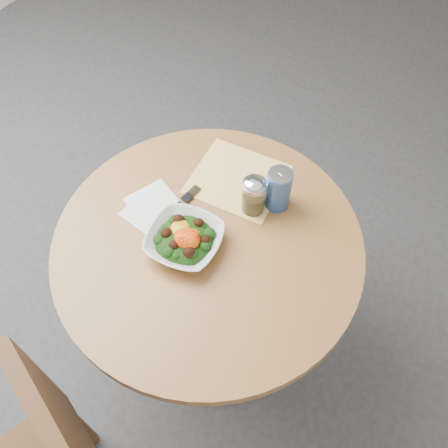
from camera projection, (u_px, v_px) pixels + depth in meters
The scene contains 8 objects.
ground at pixel (213, 337), 2.06m from camera, with size 6.00×6.00×0.00m, color #313134.
table at pixel (209, 274), 1.60m from camera, with size 0.90×0.90×0.75m.
cloth_napkin at pixel (238, 179), 1.56m from camera, with size 0.27×0.25×0.00m, color #FDA60D.
paper_napkins at pixel (152, 207), 1.50m from camera, with size 0.18×0.19×0.00m.
salad_bowl at pixel (185, 240), 1.40m from camera, with size 0.25×0.25×0.08m.
fork at pixel (177, 207), 1.50m from camera, with size 0.04×0.22×0.00m.
spice_shaker at pixel (254, 195), 1.45m from camera, with size 0.07×0.07×0.13m.
beverage_can at pixel (279, 189), 1.45m from camera, with size 0.07×0.07×0.14m.
Camera 1 is at (0.47, -0.59, 1.97)m, focal length 40.00 mm.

